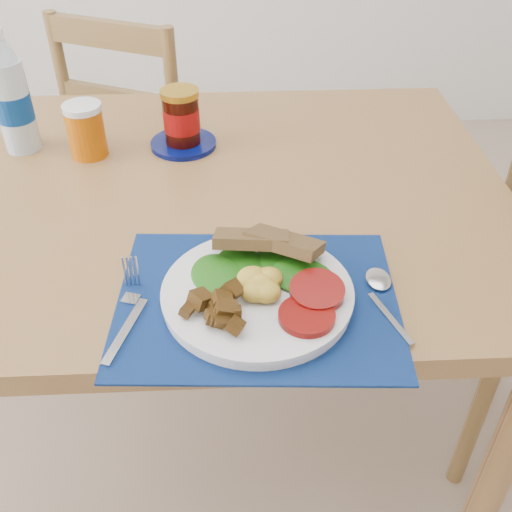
{
  "coord_description": "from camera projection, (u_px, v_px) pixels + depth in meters",
  "views": [
    {
      "loc": [
        0.17,
        -0.78,
        1.36
      ],
      "look_at": [
        0.2,
        -0.08,
        0.8
      ],
      "focal_mm": 42.0,
      "sensor_mm": 36.0,
      "label": 1
    }
  ],
  "objects": [
    {
      "name": "breakfast_plate",
      "position": [
        254.0,
        291.0,
        0.87
      ],
      "size": [
        0.28,
        0.28,
        0.07
      ],
      "rotation": [
        0.0,
        0.0,
        -0.25
      ],
      "color": "silver",
      "rests_on": "placemat"
    },
    {
      "name": "placemat",
      "position": [
        257.0,
        300.0,
        0.89
      ],
      "size": [
        0.43,
        0.35,
        0.0
      ],
      "primitive_type": "cube",
      "rotation": [
        0.0,
        0.0,
        -0.06
      ],
      "color": "black",
      "rests_on": "table"
    },
    {
      "name": "chair_far",
      "position": [
        143.0,
        126.0,
        1.78
      ],
      "size": [
        0.53,
        0.52,
        1.09
      ],
      "rotation": [
        0.0,
        0.0,
        2.72
      ],
      "color": "#51391D",
      "rests_on": "ground"
    },
    {
      "name": "spoon",
      "position": [
        382.0,
        292.0,
        0.9
      ],
      "size": [
        0.05,
        0.16,
        0.0
      ],
      "rotation": [
        0.0,
        0.0,
        0.33
      ],
      "color": "#B2B5BA",
      "rests_on": "placemat"
    },
    {
      "name": "table",
      "position": [
        146.0,
        226.0,
        1.19
      ],
      "size": [
        1.4,
        0.9,
        0.75
      ],
      "color": "brown",
      "rests_on": "ground"
    },
    {
      "name": "fork",
      "position": [
        129.0,
        310.0,
        0.87
      ],
      "size": [
        0.05,
        0.19,
        0.0
      ],
      "rotation": [
        0.0,
        0.0,
        -0.3
      ],
      "color": "#B2B5BA",
      "rests_on": "placemat"
    },
    {
      "name": "water_bottle",
      "position": [
        12.0,
        99.0,
        1.2
      ],
      "size": [
        0.07,
        0.07,
        0.25
      ],
      "color": "#ADBFCC",
      "rests_on": "table"
    },
    {
      "name": "juice_glass",
      "position": [
        86.0,
        132.0,
        1.21
      ],
      "size": [
        0.08,
        0.08,
        0.1
      ],
      "primitive_type": "cylinder",
      "color": "#B04F04",
      "rests_on": "table"
    },
    {
      "name": "jam_on_saucer",
      "position": [
        182.0,
        122.0,
        1.24
      ],
      "size": [
        0.14,
        0.14,
        0.12
      ],
      "color": "#040C4C",
      "rests_on": "table"
    },
    {
      "name": "ground",
      "position": [
        170.0,
        498.0,
        1.44
      ],
      "size": [
        4.0,
        4.0,
        0.0
      ],
      "primitive_type": "plane",
      "color": "tan",
      "rests_on": "ground"
    }
  ]
}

